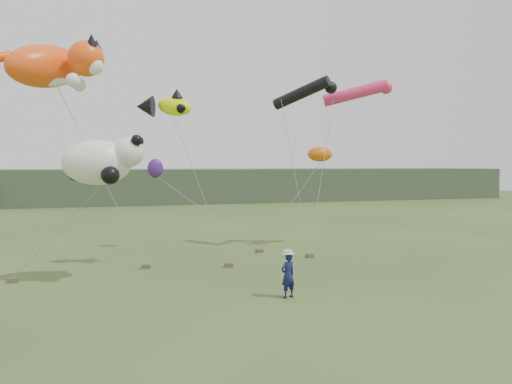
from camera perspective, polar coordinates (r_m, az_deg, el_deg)
ground at (r=18.78m, az=1.77°, el=-11.19°), size 120.00×120.00×0.00m
headland at (r=62.13m, az=-13.58°, el=0.62°), size 90.00×13.00×4.00m
festival_attendant at (r=17.66m, az=3.67°, el=-9.47°), size 0.68×0.57×1.59m
sandbag_anchors at (r=23.52m, az=-6.36°, el=-8.02°), size 13.60×4.05×0.19m
cat_kite at (r=25.19m, az=-22.00°, el=13.29°), size 5.73×4.72×2.67m
fish_kite at (r=22.68m, az=-10.50°, el=9.65°), size 2.62×1.71×1.29m
tube_kites at (r=28.39m, az=9.19°, el=11.21°), size 6.43×2.85×1.67m
panda_kite at (r=20.42m, az=-17.17°, el=3.40°), size 3.15×2.04×1.96m
misc_kites at (r=27.69m, az=1.07°, el=3.81°), size 10.07×2.49×1.73m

